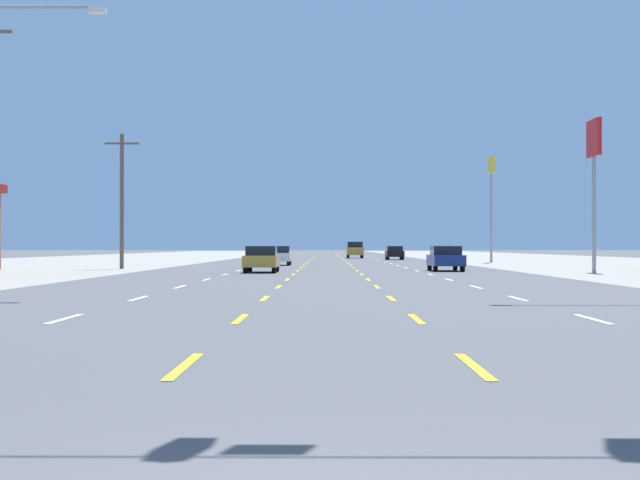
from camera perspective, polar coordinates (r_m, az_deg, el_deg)
ground_plane at (r=70.64m, az=0.44°, el=-1.55°), size 572.00×572.00×0.00m
lane_markings at (r=109.14m, az=0.43°, el=-1.13°), size 10.64×227.60×0.01m
sedan_inner_left_nearest at (r=53.30m, az=-3.47°, el=-1.12°), size 1.80×4.50×1.46m
sedan_far_right_near at (r=56.80m, az=7.45°, el=-1.07°), size 1.80×4.50×1.46m
sedan_inner_left_mid at (r=73.25m, az=-2.44°, el=-0.91°), size 1.80×4.50×1.46m
sedan_far_right_midfar at (r=103.19m, az=4.43°, el=-0.75°), size 1.80×4.50×1.46m
suv_inner_right_far at (r=117.23m, az=2.08°, el=-0.57°), size 1.98×4.90×1.98m
pole_sign_right_row_1 at (r=56.96m, az=15.90°, el=4.92°), size 0.24×2.36×8.65m
pole_sign_right_row_2 at (r=87.37m, az=10.10°, el=3.39°), size 0.24×2.27×9.44m
streetlight_left_row_0 at (r=30.84m, az=-18.19°, el=6.55°), size 3.54×0.26×8.94m
utility_pole_left_row_1 at (r=62.92m, az=-11.65°, el=2.42°), size 2.20×0.26×8.63m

